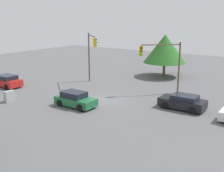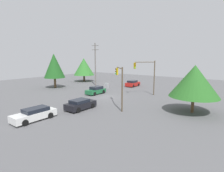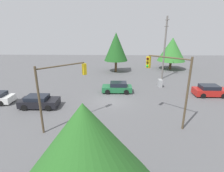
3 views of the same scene
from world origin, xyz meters
name	(u,v)px [view 3 (image 3 of 3)]	position (x,y,z in m)	size (l,w,h in m)	color
ground_plane	(111,101)	(0.00, 0.00, 0.00)	(80.00, 80.00, 0.00)	#5B5B5E
sedan_red	(210,91)	(2.02, -12.85, 0.71)	(2.01, 4.13, 1.47)	red
sedan_green	(117,87)	(3.04, -0.75, 0.70)	(1.93, 4.05, 1.45)	#1E6638
sedan_dark	(39,102)	(-2.07, 7.98, 0.67)	(2.07, 4.18, 1.36)	black
traffic_signal_main	(171,78)	(-5.18, -5.28, 4.34)	(2.78, 3.21, 6.32)	brown
traffic_signal_cross	(60,83)	(-5.77, 4.16, 3.97)	(3.34, 3.47, 5.70)	brown
utility_pole_tall	(165,47)	(10.29, -8.67, 5.50)	(2.20, 0.28, 10.40)	slate
electrical_cabinet	(160,83)	(5.68, -7.24, 0.57)	(1.03, 0.51, 1.13)	#9EA0A3
tree_corner	(85,152)	(-14.39, 0.52, 3.99)	(5.95, 5.95, 5.96)	brown
tree_left	(116,47)	(15.46, -0.48, 5.04)	(4.68, 4.68, 7.79)	brown
tree_far	(172,49)	(18.13, -12.35, 4.28)	(5.88, 5.88, 6.72)	#4C3823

